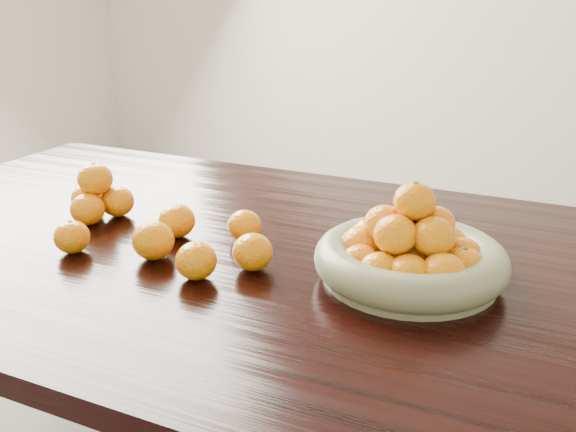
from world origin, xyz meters
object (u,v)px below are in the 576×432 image
at_px(dining_table, 304,300).
at_px(orange_pyramid, 97,197).
at_px(loose_orange_0, 72,237).
at_px(fruit_bowl, 410,255).

xyz_separation_m(dining_table, orange_pyramid, (-0.47, 0.00, 0.14)).
bearing_deg(dining_table, loose_orange_0, -157.35).
relative_size(fruit_bowl, loose_orange_0, 4.88).
bearing_deg(dining_table, orange_pyramid, 179.73).
bearing_deg(orange_pyramid, fruit_bowl, -1.57).
relative_size(dining_table, fruit_bowl, 6.30).
distance_m(fruit_bowl, loose_orange_0, 0.61).
bearing_deg(loose_orange_0, fruit_bowl, 14.03).
height_order(dining_table, orange_pyramid, orange_pyramid).
xyz_separation_m(dining_table, loose_orange_0, (-0.39, -0.16, 0.12)).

